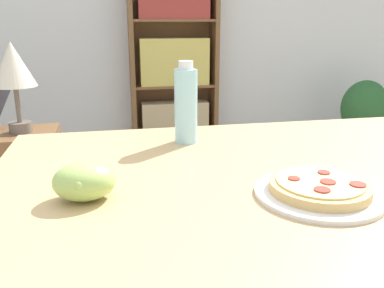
{
  "coord_description": "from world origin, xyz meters",
  "views": [
    {
      "loc": [
        -0.3,
        -1.01,
        1.11
      ],
      "look_at": [
        -0.12,
        -0.07,
        0.82
      ],
      "focal_mm": 38.0,
      "sensor_mm": 36.0,
      "label": 1
    }
  ],
  "objects_px": {
    "side_table": "(28,184)",
    "potted_plant_floor": "(364,114)",
    "drink_bottle": "(186,105)",
    "bookshelf": "(174,59)",
    "pizza_on_plate": "(319,189)",
    "grape_bunch": "(84,181)",
    "table_lamp": "(13,69)"
  },
  "relations": [
    {
      "from": "side_table",
      "to": "table_lamp",
      "type": "distance_m",
      "value": 0.6
    },
    {
      "from": "pizza_on_plate",
      "to": "grape_bunch",
      "type": "xyz_separation_m",
      "value": [
        -0.48,
        0.08,
        0.02
      ]
    },
    {
      "from": "grape_bunch",
      "to": "drink_bottle",
      "type": "bearing_deg",
      "value": 52.81
    },
    {
      "from": "pizza_on_plate",
      "to": "bookshelf",
      "type": "bearing_deg",
      "value": 87.64
    },
    {
      "from": "side_table",
      "to": "potted_plant_floor",
      "type": "distance_m",
      "value": 2.79
    },
    {
      "from": "table_lamp",
      "to": "side_table",
      "type": "bearing_deg",
      "value": 0.0
    },
    {
      "from": "drink_bottle",
      "to": "bookshelf",
      "type": "xyz_separation_m",
      "value": [
        0.32,
        2.33,
        -0.08
      ]
    },
    {
      "from": "bookshelf",
      "to": "table_lamp",
      "type": "height_order",
      "value": "bookshelf"
    },
    {
      "from": "bookshelf",
      "to": "grape_bunch",
      "type": "bearing_deg",
      "value": -102.38
    },
    {
      "from": "pizza_on_plate",
      "to": "potted_plant_floor",
      "type": "height_order",
      "value": "pizza_on_plate"
    },
    {
      "from": "grape_bunch",
      "to": "potted_plant_floor",
      "type": "distance_m",
      "value": 3.24
    },
    {
      "from": "table_lamp",
      "to": "potted_plant_floor",
      "type": "xyz_separation_m",
      "value": [
        2.61,
        1.01,
        -0.57
      ]
    },
    {
      "from": "bookshelf",
      "to": "side_table",
      "type": "bearing_deg",
      "value": -125.68
    },
    {
      "from": "table_lamp",
      "to": "potted_plant_floor",
      "type": "height_order",
      "value": "table_lamp"
    },
    {
      "from": "pizza_on_plate",
      "to": "table_lamp",
      "type": "bearing_deg",
      "value": 122.23
    },
    {
      "from": "side_table",
      "to": "potted_plant_floor",
      "type": "xyz_separation_m",
      "value": [
        2.61,
        1.01,
        0.03
      ]
    },
    {
      "from": "potted_plant_floor",
      "to": "pizza_on_plate",
      "type": "bearing_deg",
      "value": -125.8
    },
    {
      "from": "potted_plant_floor",
      "to": "table_lamp",
      "type": "bearing_deg",
      "value": -158.84
    },
    {
      "from": "grape_bunch",
      "to": "bookshelf",
      "type": "distance_m",
      "value": 2.76
    },
    {
      "from": "bookshelf",
      "to": "pizza_on_plate",
      "type": "bearing_deg",
      "value": -92.36
    },
    {
      "from": "grape_bunch",
      "to": "potted_plant_floor",
      "type": "bearing_deg",
      "value": 46.46
    },
    {
      "from": "pizza_on_plate",
      "to": "table_lamp",
      "type": "height_order",
      "value": "table_lamp"
    },
    {
      "from": "bookshelf",
      "to": "potted_plant_floor",
      "type": "relative_size",
      "value": 2.71
    },
    {
      "from": "drink_bottle",
      "to": "table_lamp",
      "type": "distance_m",
      "value": 1.17
    },
    {
      "from": "drink_bottle",
      "to": "potted_plant_floor",
      "type": "bearing_deg",
      "value": 45.41
    },
    {
      "from": "pizza_on_plate",
      "to": "side_table",
      "type": "bearing_deg",
      "value": 122.23
    },
    {
      "from": "pizza_on_plate",
      "to": "drink_bottle",
      "type": "distance_m",
      "value": 0.49
    },
    {
      "from": "grape_bunch",
      "to": "drink_bottle",
      "type": "relative_size",
      "value": 0.53
    },
    {
      "from": "side_table",
      "to": "table_lamp",
      "type": "bearing_deg",
      "value": 0.0
    },
    {
      "from": "bookshelf",
      "to": "table_lamp",
      "type": "distance_m",
      "value": 1.7
    },
    {
      "from": "pizza_on_plate",
      "to": "bookshelf",
      "type": "relative_size",
      "value": 0.16
    },
    {
      "from": "side_table",
      "to": "pizza_on_plate",
      "type": "bearing_deg",
      "value": -57.77
    }
  ]
}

